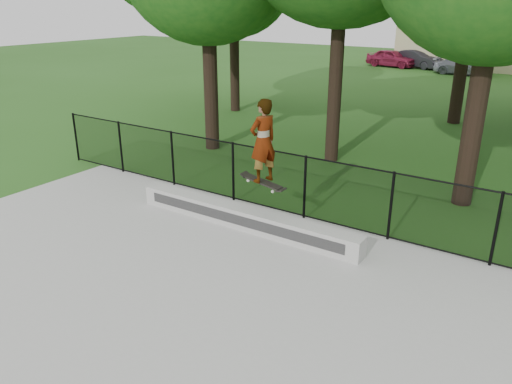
{
  "coord_description": "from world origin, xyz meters",
  "views": [
    {
      "loc": [
        4.9,
        -3.5,
        4.76
      ],
      "look_at": [
        -0.2,
        4.2,
        1.2
      ],
      "focal_mm": 35.0,
      "sensor_mm": 36.0,
      "label": 1
    }
  ],
  "objects_px": {
    "car_c": "(462,67)",
    "skater_airborne": "(263,142)",
    "grind_ledge": "(244,218)",
    "car_a": "(392,58)",
    "car_b": "(417,59)"
  },
  "relations": [
    {
      "from": "car_c",
      "to": "skater_airborne",
      "type": "height_order",
      "value": "skater_airborne"
    },
    {
      "from": "grind_ledge",
      "to": "skater_airborne",
      "type": "bearing_deg",
      "value": -4.9
    },
    {
      "from": "grind_ledge",
      "to": "skater_airborne",
      "type": "height_order",
      "value": "skater_airborne"
    },
    {
      "from": "car_a",
      "to": "car_b",
      "type": "bearing_deg",
      "value": -66.88
    },
    {
      "from": "car_a",
      "to": "car_c",
      "type": "distance_m",
      "value": 5.62
    },
    {
      "from": "car_a",
      "to": "skater_airborne",
      "type": "bearing_deg",
      "value": -157.1
    },
    {
      "from": "car_b",
      "to": "car_c",
      "type": "relative_size",
      "value": 1.05
    },
    {
      "from": "grind_ledge",
      "to": "car_c",
      "type": "relative_size",
      "value": 1.64
    },
    {
      "from": "car_a",
      "to": "skater_airborne",
      "type": "height_order",
      "value": "skater_airborne"
    },
    {
      "from": "car_b",
      "to": "car_a",
      "type": "bearing_deg",
      "value": 125.26
    },
    {
      "from": "car_b",
      "to": "skater_airborne",
      "type": "relative_size",
      "value": 1.91
    },
    {
      "from": "car_b",
      "to": "car_c",
      "type": "distance_m",
      "value": 4.11
    },
    {
      "from": "car_b",
      "to": "skater_airborne",
      "type": "distance_m",
      "value": 30.98
    },
    {
      "from": "car_b",
      "to": "skater_airborne",
      "type": "xyz_separation_m",
      "value": [
        5.86,
        -30.39,
        1.44
      ]
    },
    {
      "from": "car_a",
      "to": "skater_airborne",
      "type": "xyz_separation_m",
      "value": [
        7.66,
        -29.92,
        1.44
      ]
    }
  ]
}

